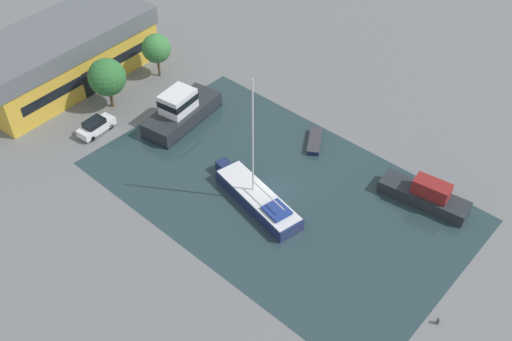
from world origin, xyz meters
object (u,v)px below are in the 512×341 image
object	(u,v)px
quay_tree_near_building	(107,77)
cabin_boat	(426,195)
parked_car	(96,126)
sailboat_moored	(257,197)
small_dinghy	(315,141)
quay_tree_by_water	(156,48)
warehouse_building	(62,55)
motor_cruiser	(181,111)

from	to	relation	value
quay_tree_near_building	cabin_boat	world-z (taller)	quay_tree_near_building
parked_car	cabin_boat	size ratio (longest dim) A/B	0.50
cabin_boat	parked_car	bearing A→B (deg)	106.79
sailboat_moored	small_dinghy	world-z (taller)	sailboat_moored
quay_tree_by_water	cabin_boat	bearing A→B (deg)	-86.19
warehouse_building	sailboat_moored	bearing A→B (deg)	-94.51
parked_car	motor_cruiser	bearing A→B (deg)	48.45
quay_tree_near_building	parked_car	distance (m)	5.89
quay_tree_by_water	parked_car	size ratio (longest dim) A/B	1.26
quay_tree_near_building	quay_tree_by_water	world-z (taller)	quay_tree_near_building
quay_tree_near_building	warehouse_building	bearing A→B (deg)	91.96
quay_tree_near_building	small_dinghy	distance (m)	24.42
quay_tree_near_building	small_dinghy	world-z (taller)	quay_tree_near_building
quay_tree_by_water	small_dinghy	distance (m)	23.07
warehouse_building	small_dinghy	distance (m)	32.43
quay_tree_near_building	cabin_boat	distance (m)	36.72
warehouse_building	cabin_boat	distance (m)	45.11
warehouse_building	quay_tree_near_building	size ratio (longest dim) A/B	3.86
quay_tree_near_building	sailboat_moored	xyz separation A→B (m)	(-0.48, -23.18, -3.21)
parked_car	small_dinghy	xyz separation A→B (m)	(14.60, -19.08, -0.55)
small_dinghy	cabin_boat	xyz separation A→B (m)	(-0.01, -13.31, 0.69)
small_dinghy	cabin_boat	distance (m)	13.33
quay_tree_near_building	parked_car	size ratio (longest dim) A/B	1.37
quay_tree_by_water	quay_tree_near_building	bearing A→B (deg)	-173.68
quay_tree_by_water	small_dinghy	bearing A→B (deg)	-83.94
warehouse_building	sailboat_moored	xyz separation A→B (m)	(-0.18, -31.84, -2.74)
warehouse_building	parked_car	xyz separation A→B (m)	(-3.91, -11.37, -2.63)
parked_car	quay_tree_near_building	bearing A→B (deg)	117.16
warehouse_building	motor_cruiser	distance (m)	17.43
parked_car	small_dinghy	bearing A→B (deg)	31.80
warehouse_building	sailboat_moored	world-z (taller)	sailboat_moored
small_dinghy	sailboat_moored	bearing A→B (deg)	65.49
sailboat_moored	warehouse_building	bearing A→B (deg)	100.92
parked_car	cabin_boat	xyz separation A→B (m)	(14.60, -32.39, 0.14)
motor_cruiser	cabin_boat	distance (m)	27.74
warehouse_building	parked_car	size ratio (longest dim) A/B	5.29
warehouse_building	sailboat_moored	distance (m)	31.95
warehouse_building	motor_cruiser	xyz separation A→B (m)	(3.74, -16.91, -2.00)
warehouse_building	quay_tree_by_water	size ratio (longest dim) A/B	4.20
quay_tree_by_water	small_dinghy	xyz separation A→B (m)	(2.41, -22.67, -3.52)
warehouse_building	small_dinghy	size ratio (longest dim) A/B	5.37
warehouse_building	cabin_boat	xyz separation A→B (m)	(10.69, -43.76, -2.49)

